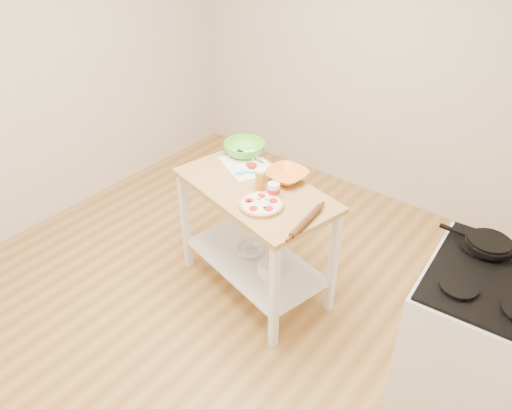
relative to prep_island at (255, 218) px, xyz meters
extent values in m
cube|color=#B38142|center=(-0.07, -0.43, -0.66)|extent=(4.00, 4.50, 0.02)
cube|color=beige|center=(-0.07, 1.83, 0.70)|extent=(4.00, 0.02, 2.70)
cube|color=beige|center=(-2.08, -0.43, 0.70)|extent=(0.02, 4.50, 2.70)
cube|color=#AF8947|center=(0.00, 0.00, 0.23)|extent=(1.26, 0.87, 0.04)
cube|color=white|center=(0.00, 0.00, -0.40)|extent=(1.17, 0.79, 0.02)
cube|color=white|center=(-0.58, -0.14, -0.22)|extent=(0.06, 0.06, 0.86)
cube|color=white|center=(-0.45, 0.38, -0.22)|extent=(0.06, 0.06, 0.86)
cube|color=white|center=(0.45, -0.38, -0.22)|extent=(0.06, 0.06, 0.86)
cube|color=white|center=(0.58, 0.14, -0.22)|extent=(0.06, 0.06, 0.86)
cube|color=white|center=(1.57, 0.03, -0.19)|extent=(0.75, 0.86, 0.92)
cube|color=black|center=(1.57, 0.03, 0.28)|extent=(0.70, 0.81, 0.02)
cylinder|color=black|center=(1.46, 0.25, 0.33)|extent=(0.26, 0.26, 0.03)
cube|color=black|center=(1.26, 0.25, 0.33)|extent=(0.16, 0.03, 0.02)
cylinder|color=tan|center=(0.18, -0.16, 0.26)|extent=(0.29, 0.29, 0.02)
cylinder|color=tan|center=(0.18, -0.16, 0.27)|extent=(0.29, 0.29, 0.01)
cylinder|color=white|center=(0.18, -0.16, 0.27)|extent=(0.25, 0.25, 0.01)
cylinder|color=#AD1A18|center=(0.25, -0.18, 0.28)|extent=(0.05, 0.05, 0.01)
cylinder|color=#AD1A18|center=(0.22, -0.09, 0.28)|extent=(0.05, 0.05, 0.01)
cylinder|color=#AD1A18|center=(0.13, -0.09, 0.28)|extent=(0.05, 0.05, 0.01)
cylinder|color=#AD1A18|center=(0.10, -0.18, 0.28)|extent=(0.05, 0.05, 0.01)
cylinder|color=#AD1A18|center=(0.18, -0.24, 0.28)|extent=(0.05, 0.05, 0.01)
sphere|color=white|center=(0.23, -0.15, 0.28)|extent=(0.03, 0.03, 0.03)
sphere|color=white|center=(0.19, -0.10, 0.28)|extent=(0.03, 0.03, 0.03)
sphere|color=white|center=(0.12, -0.13, 0.28)|extent=(0.03, 0.03, 0.03)
plane|color=#0E4D10|center=(0.22, -0.19, 0.28)|extent=(0.03, 0.03, 0.00)
plane|color=#0E4D10|center=(0.22, -0.13, 0.28)|extent=(0.03, 0.03, 0.00)
plane|color=#0E4D10|center=(0.18, -0.10, 0.28)|extent=(0.03, 0.03, 0.00)
plane|color=#0E4D10|center=(0.14, -0.13, 0.28)|extent=(0.03, 0.03, 0.00)
plane|color=#0E4D10|center=(0.10, -0.20, 0.28)|extent=(0.03, 0.03, 0.00)
cube|color=white|center=(-0.23, 0.19, 0.26)|extent=(0.49, 0.45, 0.01)
cube|color=#F4EACC|center=(-0.30, 0.31, 0.28)|extent=(0.03, 0.03, 0.02)
cube|color=#F4EACC|center=(-0.27, 0.29, 0.28)|extent=(0.03, 0.03, 0.02)
cube|color=#F4EACC|center=(-0.24, 0.28, 0.28)|extent=(0.03, 0.03, 0.02)
cube|color=#F4EACC|center=(-0.29, 0.34, 0.28)|extent=(0.03, 0.03, 0.02)
cube|color=#F4EACC|center=(-0.26, 0.32, 0.28)|extent=(0.03, 0.03, 0.02)
cube|color=#F4EACC|center=(-0.23, 0.31, 0.28)|extent=(0.03, 0.03, 0.02)
cylinder|color=#AD1A18|center=(-0.20, 0.20, 0.27)|extent=(0.07, 0.07, 0.01)
cylinder|color=#AD1A18|center=(-0.19, 0.19, 0.27)|extent=(0.07, 0.07, 0.01)
cylinder|color=#AD1A18|center=(-0.17, 0.19, 0.28)|extent=(0.07, 0.07, 0.01)
cube|color=#3CB8A9|center=(-0.18, 0.05, 0.27)|extent=(0.07, 0.06, 0.01)
cylinder|color=#3CB8A9|center=(-0.14, 0.11, 0.27)|extent=(0.09, 0.06, 0.01)
cube|color=silver|center=(-0.23, 0.29, 0.27)|extent=(0.18, 0.05, 0.00)
cube|color=black|center=(-0.36, 0.30, 0.27)|extent=(0.10, 0.04, 0.01)
imported|color=orange|center=(0.11, 0.21, 0.29)|extent=(0.31, 0.31, 0.07)
imported|color=#59CB30|center=(-0.35, 0.32, 0.30)|extent=(0.35, 0.35, 0.10)
cylinder|color=#B68327|center=(0.04, 0.01, 0.32)|extent=(0.07, 0.07, 0.13)
cylinder|color=white|center=(0.04, 0.01, 0.39)|extent=(0.07, 0.07, 0.02)
cylinder|color=white|center=(0.17, -0.01, 0.30)|extent=(0.08, 0.08, 0.10)
cylinder|color=red|center=(0.17, -0.01, 0.30)|extent=(0.08, 0.08, 0.04)
cylinder|color=silver|center=(0.19, -0.01, 0.38)|extent=(0.01, 0.05, 0.10)
cylinder|color=#593214|center=(0.51, -0.14, 0.27)|extent=(0.08, 0.37, 0.04)
imported|color=silver|center=(-0.07, 0.04, -0.36)|extent=(0.21, 0.21, 0.06)
cube|color=white|center=(0.19, -0.08, -0.33)|extent=(0.13, 0.13, 0.11)
camera|label=1|loc=(1.79, -2.25, 2.04)|focal=35.00mm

